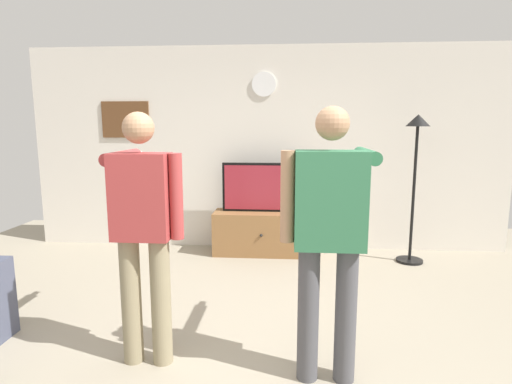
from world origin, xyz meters
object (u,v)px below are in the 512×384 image
object	(u,v)px
television	(263,187)
person_standing_nearer_lamp	(143,225)
tv_stand	(262,233)
floor_lamp	(416,158)
wall_clock	(264,84)
person_standing_nearer_couch	(329,229)
framed_picture	(126,120)

from	to	relation	value
television	person_standing_nearer_lamp	bearing A→B (deg)	-104.30
tv_stand	floor_lamp	world-z (taller)	floor_lamp
television	person_standing_nearer_lamp	distance (m)	2.69
television	wall_clock	world-z (taller)	wall_clock
television	person_standing_nearer_couch	world-z (taller)	person_standing_nearer_couch
wall_clock	floor_lamp	xyz separation A→B (m)	(1.84, -0.49, -0.91)
framed_picture	television	bearing A→B (deg)	-7.54
framed_picture	wall_clock	bearing A→B (deg)	-0.15
television	framed_picture	xyz separation A→B (m)	(-1.88, 0.25, 0.87)
wall_clock	framed_picture	bearing A→B (deg)	179.85
tv_stand	person_standing_nearer_lamp	world-z (taller)	person_standing_nearer_lamp
wall_clock	person_standing_nearer_lamp	size ratio (longest dim) A/B	0.18
television	wall_clock	xyz separation A→B (m)	(-0.00, 0.24, 1.32)
wall_clock	person_standing_nearer_lamp	bearing A→B (deg)	-103.12
television	floor_lamp	distance (m)	1.90
wall_clock	person_standing_nearer_couch	bearing A→B (deg)	-78.82
person_standing_nearer_lamp	person_standing_nearer_couch	xyz separation A→B (m)	(1.25, -0.12, 0.03)
tv_stand	framed_picture	size ratio (longest dim) A/B	1.94
person_standing_nearer_lamp	person_standing_nearer_couch	size ratio (longest dim) A/B	0.98
person_standing_nearer_couch	tv_stand	bearing A→B (deg)	102.36
person_standing_nearer_couch	television	bearing A→B (deg)	102.16
television	person_standing_nearer_couch	distance (m)	2.79
wall_clock	person_standing_nearer_couch	xyz separation A→B (m)	(0.59, -2.96, -1.17)
television	person_standing_nearer_lamp	xyz separation A→B (m)	(-0.66, -2.60, 0.13)
floor_lamp	person_standing_nearer_lamp	xyz separation A→B (m)	(-2.50, -2.36, -0.29)
television	tv_stand	bearing A→B (deg)	-90.00
television	person_standing_nearer_couch	xyz separation A→B (m)	(0.59, -2.72, 0.15)
floor_lamp	wall_clock	bearing A→B (deg)	165.13
tv_stand	wall_clock	distance (m)	1.94
person_standing_nearer_couch	person_standing_nearer_lamp	bearing A→B (deg)	174.74
wall_clock	television	bearing A→B (deg)	-90.00
television	framed_picture	size ratio (longest dim) A/B	1.61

